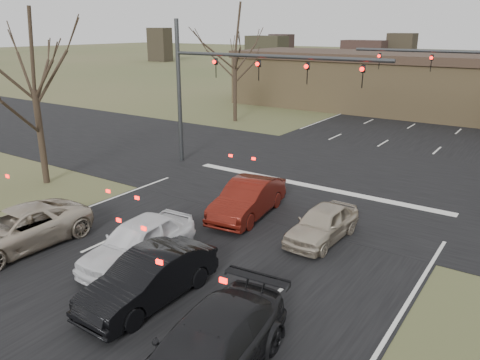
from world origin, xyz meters
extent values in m
plane|color=#47542D|center=(0.00, 0.00, 0.00)|extent=(360.00, 360.00, 0.00)
cube|color=black|center=(0.00, 60.00, 0.01)|extent=(14.00, 300.00, 0.02)
cube|color=black|center=(0.00, 15.00, 0.01)|extent=(200.00, 14.00, 0.02)
cube|color=olive|center=(2.00, 38.00, 2.30)|extent=(42.00, 10.00, 4.60)
cube|color=#38281E|center=(2.00, 38.00, 4.95)|extent=(42.40, 10.40, 0.70)
cylinder|color=#383A3D|center=(-8.50, 13.00, 4.00)|extent=(0.24, 0.24, 8.00)
cylinder|color=#383A3D|center=(-2.50, 13.00, 6.20)|extent=(12.00, 0.18, 0.18)
imported|color=black|center=(-5.83, 13.00, 5.50)|extent=(0.16, 0.20, 1.00)
imported|color=black|center=(-3.17, 13.00, 5.50)|extent=(0.16, 0.20, 1.00)
imported|color=black|center=(-0.50, 13.00, 5.50)|extent=(0.16, 0.20, 1.00)
imported|color=black|center=(2.17, 13.00, 5.50)|extent=(0.16, 0.20, 1.00)
cylinder|color=#383A3D|center=(3.50, 23.00, 6.20)|extent=(11.00, 0.18, 0.18)
imported|color=black|center=(2.71, 23.00, 5.50)|extent=(0.16, 0.20, 1.00)
imported|color=black|center=(-0.43, 23.00, 5.50)|extent=(0.16, 0.20, 1.00)
cylinder|color=black|center=(-11.50, 6.00, 2.34)|extent=(0.32, 0.32, 4.68)
cylinder|color=black|center=(-13.00, 25.00, 2.61)|extent=(0.32, 0.32, 5.23)
imported|color=#C1B29C|center=(-5.67, 0.95, 0.72)|extent=(2.51, 5.21, 1.43)
imported|color=white|center=(-1.29, 2.57, 0.77)|extent=(2.10, 4.61, 1.53)
imported|color=black|center=(0.65, 1.12, 0.73)|extent=(1.60, 4.47, 1.47)
imported|color=black|center=(4.00, -0.48, 0.75)|extent=(2.59, 5.36, 1.50)
imported|color=#53120B|center=(-0.57, 8.07, 0.76)|extent=(2.19, 4.79, 1.52)
imported|color=#BCAE98|center=(3.00, 7.66, 0.65)|extent=(1.70, 3.88, 1.30)
camera|label=1|loc=(9.43, -7.16, 7.52)|focal=35.00mm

